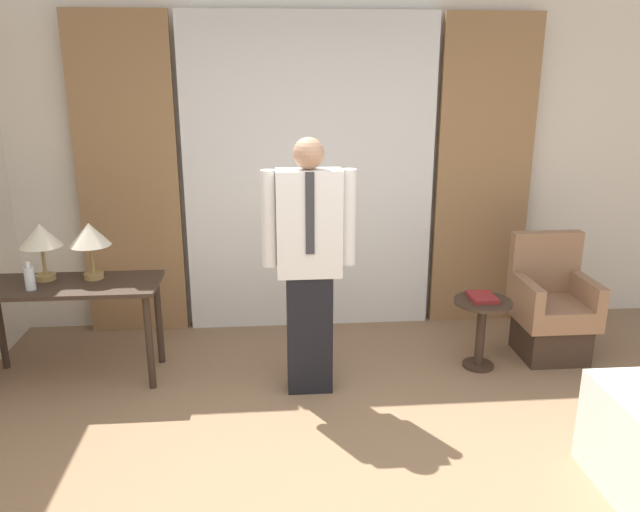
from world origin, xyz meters
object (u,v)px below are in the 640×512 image
table_lamp_left (41,238)px  person (309,259)px  bottle_near_edge (30,278)px  side_table (481,322)px  desk (68,298)px  table_lamp_right (90,237)px  armchair (551,311)px  book (482,297)px

table_lamp_left → person: person is taller
person → table_lamp_left: bearing=167.5°
bottle_near_edge → side_table: size_ratio=0.37×
table_lamp_left → side_table: (3.12, -0.17, -0.67)m
person → side_table: size_ratio=3.29×
desk → table_lamp_right: bearing=30.4°
table_lamp_right → person: bearing=-15.1°
table_lamp_right → person: size_ratio=0.23×
table_lamp_left → bottle_near_edge: (-0.03, -0.21, -0.22)m
table_lamp_left → person: bearing=-12.5°
armchair → desk: bearing=-178.4°
table_lamp_right → book: 2.84m
armchair → table_lamp_right: bearing=-179.9°
desk → side_table: desk is taller
book → person: bearing=-168.5°
table_lamp_right → book: size_ratio=1.72×
desk → bottle_near_edge: (-0.20, -0.11, 0.19)m
table_lamp_right → armchair: bearing=0.1°
armchair → side_table: bearing=-164.1°
table_lamp_left → book: (3.12, -0.15, -0.48)m
table_lamp_right → bottle_near_edge: size_ratio=2.04×
desk → table_lamp_right: size_ratio=3.13×
table_lamp_right → armchair: (3.39, 0.00, -0.67)m
table_lamp_left → bottle_near_edge: size_ratio=2.04×
table_lamp_right → armchair: table_lamp_right is taller
bottle_near_edge → side_table: bottle_near_edge is taller
side_table → book: size_ratio=2.26×
table_lamp_left → armchair: (3.73, 0.00, -0.67)m
desk → person: size_ratio=0.73×
desk → book: size_ratio=5.38×
armchair → person: bearing=-167.8°
armchair → side_table: armchair is taller
table_lamp_left → side_table: bearing=-3.1°
bottle_near_edge → armchair: 3.79m
table_lamp_right → side_table: table_lamp_right is taller
desk → table_lamp_right: (0.17, 0.10, 0.41)m
person → book: (1.29, 0.26, -0.41)m
desk → armchair: (3.56, 0.10, -0.26)m
armchair → book: armchair is taller
bottle_near_edge → book: size_ratio=0.84×
desk → table_lamp_left: (-0.17, 0.10, 0.41)m
desk → person: bearing=-10.5°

